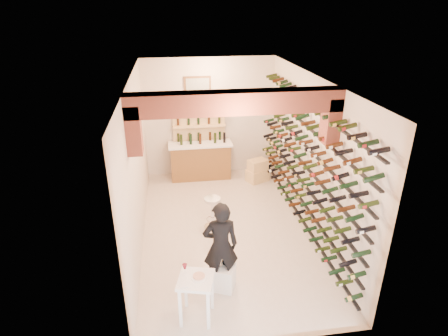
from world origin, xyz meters
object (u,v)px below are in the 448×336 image
object	(u,v)px
white_stool	(224,277)
chrome_barstool	(213,211)
wine_rack	(300,158)
crate_lower	(257,175)
person	(221,246)
tasting_table	(196,286)
back_counter	(201,160)

from	to	relation	value
white_stool	chrome_barstool	distance (m)	1.89
wine_rack	crate_lower	distance (m)	2.62
white_stool	chrome_barstool	world-z (taller)	chrome_barstool
person	chrome_barstool	world-z (taller)	person
tasting_table	chrome_barstool	distance (m)	2.52
crate_lower	tasting_table	bearing A→B (deg)	-113.81
tasting_table	back_counter	bearing A→B (deg)	98.30
wine_rack	tasting_table	world-z (taller)	wine_rack
tasting_table	person	xyz separation A→B (m)	(0.46, 0.65, 0.20)
white_stool	person	distance (m)	0.60
wine_rack	tasting_table	distance (m)	3.46
back_counter	person	distance (m)	4.37
person	crate_lower	size ratio (longest dim) A/B	2.95
crate_lower	white_stool	bearing A→B (deg)	-110.68
white_stool	tasting_table	bearing A→B (deg)	-131.28
white_stool	crate_lower	bearing A→B (deg)	69.32
tasting_table	crate_lower	world-z (taller)	tasting_table
wine_rack	white_stool	xyz separation A→B (m)	(-1.84, -1.79, -1.33)
wine_rack	crate_lower	world-z (taller)	wine_rack
person	tasting_table	bearing A→B (deg)	54.81
back_counter	white_stool	size ratio (longest dim) A/B	3.92
person	chrome_barstool	size ratio (longest dim) A/B	2.24
chrome_barstool	crate_lower	distance (m)	2.59
back_counter	wine_rack	bearing A→B (deg)	-55.34
white_stool	back_counter	bearing A→B (deg)	89.89
chrome_barstool	tasting_table	bearing A→B (deg)	-102.41
tasting_table	white_stool	xyz separation A→B (m)	(0.51, 0.58, -0.40)
tasting_table	chrome_barstool	bearing A→B (deg)	91.80
person	crate_lower	bearing A→B (deg)	-111.48
wine_rack	tasting_table	xyz separation A→B (m)	(-2.35, -2.37, -0.93)
wine_rack	chrome_barstool	size ratio (longest dim) A/B	7.91
back_counter	crate_lower	bearing A→B (deg)	-16.67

